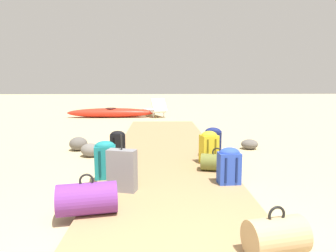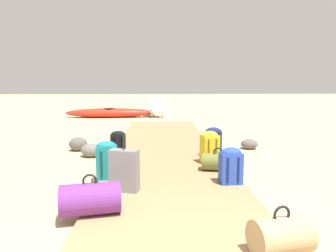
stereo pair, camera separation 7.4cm
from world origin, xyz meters
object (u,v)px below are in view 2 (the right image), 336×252
Objects in this scene: duffel_bag_tan at (281,236)px; backpack_teal at (107,159)px; backpack_blue at (231,164)px; duffel_bag_purple at (90,199)px; backpack_black at (118,143)px; backpack_navy at (213,141)px; duffel_bag_olive at (218,162)px; suitcase_grey at (124,170)px; lounge_chair at (154,109)px; kayak at (109,113)px; backpack_yellow at (210,146)px.

duffel_bag_tan is 0.96× the size of backpack_teal.
backpack_blue is 2.11m from duffel_bag_purple.
backpack_black is at bearing 116.66° from duffel_bag_tan.
duffel_bag_purple is at bearing -125.34° from backpack_navy.
suitcase_grey is at bearing -147.98° from duffel_bag_olive.
backpack_blue is at bearing -43.05° from backpack_black.
backpack_blue is 1.56m from suitcase_grey.
lounge_chair is 0.44× the size of kayak.
backpack_navy is 0.16× the size of kayak.
backpack_yellow is (-0.11, 1.16, 0.03)m from backpack_blue.
kayak is at bearing -173.10° from lounge_chair.
backpack_blue is 0.91× the size of backpack_yellow.
backpack_teal is at bearing -90.45° from backpack_black.
duffel_bag_tan is 2.03m from duffel_bag_purple.
duffel_bag_tan is (-0.02, -1.91, -0.11)m from backpack_blue.
duffel_bag_olive is at bearing -82.59° from lounge_chair.
backpack_black reaches higher than duffel_bag_purple.
suitcase_grey reaches higher than duffel_bag_purple.
backpack_yellow is at bearing 45.05° from suitcase_grey.
backpack_navy is 8.02m from kayak.
backpack_teal is 8.82m from kayak.
backpack_blue is 9.55m from kayak.
duffel_bag_purple is 10.31m from lounge_chair.
backpack_navy reaches higher than kayak.
backpack_teal is (-1.80, -0.35, 0.16)m from duffel_bag_olive.
suitcase_grey is 1.75m from duffel_bag_olive.
duffel_bag_olive is (1.48, 0.92, -0.15)m from suitcase_grey.
backpack_blue is 0.33× the size of lounge_chair.
backpack_navy is 3.27m from duffel_bag_purple.
kayak is (-1.21, 8.73, -0.19)m from backpack_teal.
duffel_bag_olive is 0.80× the size of duffel_bag_purple.
duffel_bag_olive is (-0.04, 2.57, -0.02)m from duffel_bag_tan.
backpack_yellow is 1.82m from backpack_black.
duffel_bag_tan is 0.72× the size of suitcase_grey.
backpack_teal reaches higher than duffel_bag_olive.
backpack_teal is at bearing 170.60° from backpack_blue.
kayak is (-2.95, 7.88, -0.19)m from backpack_yellow.
backpack_blue is at bearing -84.43° from backpack_yellow.
backpack_yellow is at bearing -107.78° from backpack_navy.
suitcase_grey is 0.48× the size of lounge_chair.
suitcase_grey is 0.82m from duffel_bag_purple.
suitcase_grey is at bearing -129.49° from backpack_navy.
backpack_yellow reaches higher than backpack_black.
backpack_black is at bearing 177.68° from backpack_navy.
duffel_bag_purple reaches higher than duffel_bag_tan.
backpack_yellow is (-0.09, 3.07, 0.14)m from duffel_bag_tan.
backpack_teal is 0.36× the size of lounge_chair.
suitcase_grey is 0.66m from backpack_teal.
backpack_yellow is 1.01× the size of backpack_teal.
backpack_navy is 1.04× the size of duffel_bag_tan.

